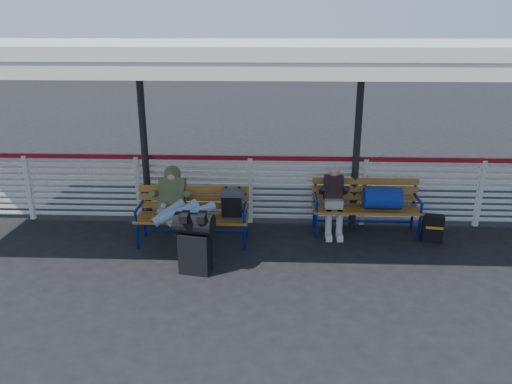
{
  "coord_description": "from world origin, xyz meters",
  "views": [
    {
      "loc": [
        0.45,
        -6.47,
        3.39
      ],
      "look_at": [
        0.14,
        1.0,
        0.88
      ],
      "focal_mm": 35.0,
      "sensor_mm": 36.0,
      "label": 1
    }
  ],
  "objects_px": {
    "traveler_man": "(179,207)",
    "suitcase_side": "(433,228)",
    "bench_left": "(206,208)",
    "luggage_stack": "(195,241)",
    "bench_right": "(375,200)",
    "companion_person": "(334,200)"
  },
  "relations": [
    {
      "from": "traveler_man",
      "to": "suitcase_side",
      "type": "height_order",
      "value": "traveler_man"
    },
    {
      "from": "luggage_stack",
      "to": "companion_person",
      "type": "xyz_separation_m",
      "value": [
        2.11,
        1.54,
        0.1
      ]
    },
    {
      "from": "traveler_man",
      "to": "suitcase_side",
      "type": "relative_size",
      "value": 3.63
    },
    {
      "from": "companion_person",
      "to": "suitcase_side",
      "type": "relative_size",
      "value": 2.54
    },
    {
      "from": "traveler_man",
      "to": "bench_left",
      "type": "bearing_deg",
      "value": 43.91
    },
    {
      "from": "bench_left",
      "to": "bench_right",
      "type": "distance_m",
      "value": 2.83
    },
    {
      "from": "bench_left",
      "to": "traveler_man",
      "type": "distance_m",
      "value": 0.51
    },
    {
      "from": "luggage_stack",
      "to": "bench_left",
      "type": "relative_size",
      "value": 0.5
    },
    {
      "from": "luggage_stack",
      "to": "bench_left",
      "type": "bearing_deg",
      "value": 100.25
    },
    {
      "from": "luggage_stack",
      "to": "suitcase_side",
      "type": "height_order",
      "value": "luggage_stack"
    },
    {
      "from": "bench_right",
      "to": "companion_person",
      "type": "relative_size",
      "value": 1.57
    },
    {
      "from": "luggage_stack",
      "to": "companion_person",
      "type": "distance_m",
      "value": 2.62
    },
    {
      "from": "bench_left",
      "to": "bench_right",
      "type": "height_order",
      "value": "bench_left"
    },
    {
      "from": "bench_right",
      "to": "suitcase_side",
      "type": "distance_m",
      "value": 1.03
    },
    {
      "from": "bench_right",
      "to": "luggage_stack",
      "type": "bearing_deg",
      "value": -151.13
    },
    {
      "from": "luggage_stack",
      "to": "bench_right",
      "type": "bearing_deg",
      "value": 39.8
    },
    {
      "from": "luggage_stack",
      "to": "bench_right",
      "type": "relative_size",
      "value": 0.5
    },
    {
      "from": "bench_left",
      "to": "suitcase_side",
      "type": "xyz_separation_m",
      "value": [
        3.7,
        0.21,
        -0.37
      ]
    },
    {
      "from": "luggage_stack",
      "to": "bench_right",
      "type": "distance_m",
      "value": 3.2
    },
    {
      "from": "bench_right",
      "to": "traveler_man",
      "type": "bearing_deg",
      "value": -164.76
    },
    {
      "from": "bench_right",
      "to": "traveler_man",
      "type": "xyz_separation_m",
      "value": [
        -3.14,
        -0.86,
        0.13
      ]
    },
    {
      "from": "bench_right",
      "to": "companion_person",
      "type": "height_order",
      "value": "companion_person"
    }
  ]
}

